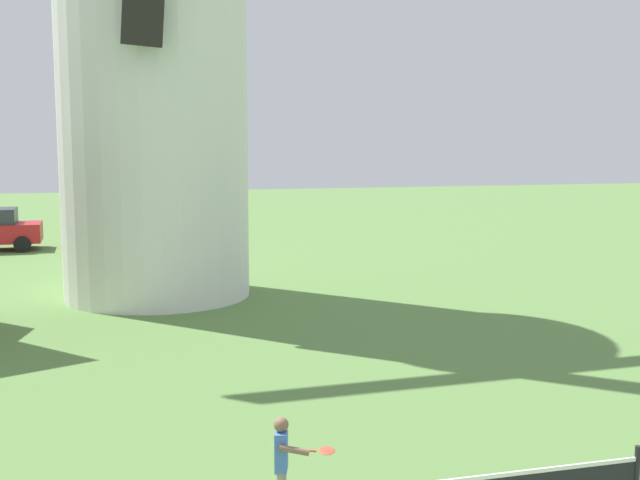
# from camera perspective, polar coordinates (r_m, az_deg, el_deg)

# --- Properties ---
(player_far) EXTENTS (0.66, 0.60, 1.10)m
(player_far) POSITION_cam_1_polar(r_m,az_deg,el_deg) (8.96, -2.63, -15.57)
(player_far) COLOR #9E937F
(player_far) RESTS_ON ground_plane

